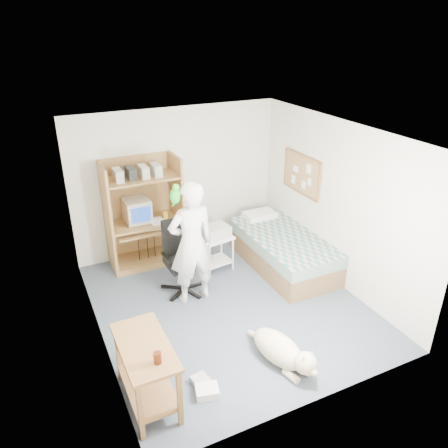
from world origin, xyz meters
name	(u,v)px	position (x,y,z in m)	size (l,w,h in m)	color
floor	(228,304)	(0.00, 0.00, 0.00)	(4.00, 4.00, 0.00)	#414C59
wall_back	(177,181)	(0.00, 2.00, 1.25)	(3.60, 0.02, 2.50)	silver
wall_right	(337,204)	(1.80, 0.00, 1.25)	(0.02, 4.00, 2.50)	silver
wall_left	(91,255)	(-1.80, 0.00, 1.25)	(0.02, 4.00, 2.50)	silver
ceiling	(229,134)	(0.00, 0.00, 2.50)	(3.60, 4.00, 0.02)	white
computer_hutch	(144,217)	(-0.70, 1.74, 0.82)	(1.20, 0.63, 1.80)	brown
bed	(283,250)	(1.30, 0.62, 0.29)	(1.02, 2.02, 0.66)	brown
side_desk	(146,365)	(-1.55, -1.20, 0.49)	(0.50, 1.00, 0.75)	brown
corkboard	(302,174)	(1.77, 0.90, 1.45)	(0.04, 0.94, 0.66)	#9A7745
office_chair	(182,266)	(-0.46, 0.67, 0.39)	(0.62, 0.62, 1.10)	black
person	(192,244)	(-0.41, 0.36, 0.92)	(0.67, 0.44, 1.83)	silver
parrot	(175,195)	(-0.60, 0.37, 1.68)	(0.13, 0.24, 0.37)	#15941E
dog	(282,351)	(0.05, -1.35, 0.19)	(0.52, 1.13, 0.43)	#CFB58B
printer_cart	(216,248)	(0.25, 0.98, 0.40)	(0.55, 0.47, 0.60)	white
printer	(216,231)	(0.25, 0.98, 0.69)	(0.42, 0.32, 0.18)	#AAAAA6
crt_monitor	(137,210)	(-0.80, 1.75, 0.96)	(0.41, 0.43, 0.38)	beige
keyboard	(147,229)	(-0.70, 1.58, 0.67)	(0.45, 0.16, 0.03)	beige
pencil_cup	(165,215)	(-0.36, 1.65, 0.82)	(0.08, 0.08, 0.12)	gold
drink_glass	(158,358)	(-1.50, -1.50, 0.81)	(0.08, 0.08, 0.12)	#42190A
floor_box_a	(207,391)	(-0.96, -1.42, 0.05)	(0.25, 0.20, 0.10)	white
floor_box_b	(201,382)	(-0.96, -1.25, 0.04)	(0.18, 0.22, 0.08)	#A7A7A2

